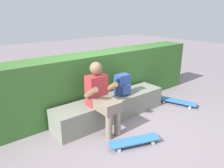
% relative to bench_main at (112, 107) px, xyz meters
% --- Properties ---
extents(ground_plane, '(24.00, 24.00, 0.00)m').
position_rel_bench_main_xyz_m(ground_plane, '(0.00, -0.39, -0.21)').
color(ground_plane, gray).
extents(bench_main, '(2.33, 0.51, 0.42)m').
position_rel_bench_main_xyz_m(bench_main, '(0.00, 0.00, 0.00)').
color(bench_main, gray).
rests_on(bench_main, ground).
extents(person_skater, '(0.49, 0.62, 1.17)m').
position_rel_bench_main_xyz_m(person_skater, '(-0.39, -0.22, 0.41)').
color(person_skater, '#B73338').
rests_on(person_skater, ground).
extents(skateboard_near_person, '(0.82, 0.46, 0.09)m').
position_rel_bench_main_xyz_m(skateboard_near_person, '(-0.29, -0.93, -0.14)').
color(skateboard_near_person, teal).
rests_on(skateboard_near_person, ground).
extents(skateboard_beside_bench, '(0.46, 0.82, 0.09)m').
position_rel_bench_main_xyz_m(skateboard_beside_bench, '(1.51, -0.45, -0.14)').
color(skateboard_beside_bench, teal).
rests_on(skateboard_beside_bench, ground).
extents(backpack_on_bench, '(0.28, 0.23, 0.40)m').
position_rel_bench_main_xyz_m(backpack_on_bench, '(0.26, -0.01, 0.40)').
color(backpack_on_bench, '#2D4C99').
rests_on(backpack_on_bench, bench_main).
extents(hedge_row, '(5.48, 0.59, 1.16)m').
position_rel_bench_main_xyz_m(hedge_row, '(-0.05, 0.61, 0.37)').
color(hedge_row, '#396B2C').
rests_on(hedge_row, ground).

